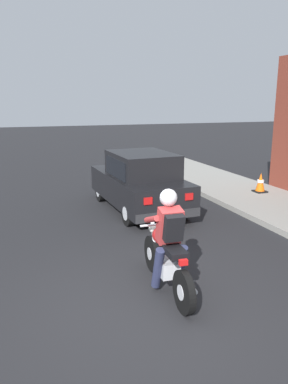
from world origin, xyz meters
TOP-DOWN VIEW (x-y plane):
  - ground_plane at (0.00, 0.00)m, footprint 80.00×80.00m
  - motorcycle_with_rider at (0.39, 0.47)m, footprint 0.57×2.02m
  - car_hatchback at (1.43, 4.78)m, footprint 1.81×3.85m
  - traffic_cone at (5.37, 4.89)m, footprint 0.36×0.36m

SIDE VIEW (x-z plane):
  - ground_plane at x=0.00m, z-range 0.00..0.00m
  - traffic_cone at x=5.37m, z-range 0.13..0.73m
  - motorcycle_with_rider at x=0.39m, z-range -0.13..1.49m
  - car_hatchback at x=1.43m, z-range -0.02..1.55m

